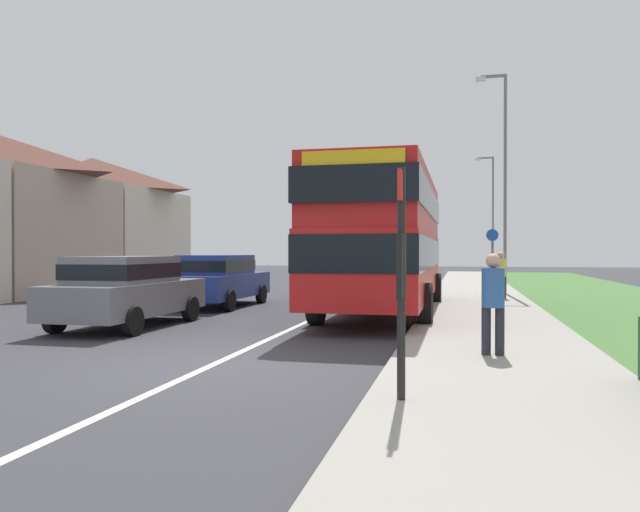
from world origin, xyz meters
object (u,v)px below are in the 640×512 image
double_decker_bus (385,235)px  pedestrian_at_stop (493,299)px  parked_car_grey (126,288)px  cycle_route_sign (492,259)px  street_lamp_far (491,209)px  bus_stop_sign (401,267)px  pedestrian_walking_away (501,273)px  street_lamp_mid (503,171)px  parked_car_blue (219,278)px

double_decker_bus → pedestrian_at_stop: double_decker_bus is taller
parked_car_grey → pedestrian_at_stop: size_ratio=2.57×
cycle_route_sign → street_lamp_far: (0.71, 16.05, 2.93)m
bus_stop_sign → street_lamp_far: (2.44, 32.78, 2.82)m
pedestrian_walking_away → street_lamp_mid: bearing=85.3°
pedestrian_at_stop → pedestrian_walking_away: bearing=85.9°
parked_car_blue → bus_stop_sign: bus_stop_sign is taller
parked_car_grey → cycle_route_sign: 13.92m
bus_stop_sign → street_lamp_mid: 17.54m
bus_stop_sign → cycle_route_sign: bearing=84.1°
pedestrian_at_stop → pedestrian_walking_away: size_ratio=1.00×
double_decker_bus → cycle_route_sign: double_decker_bus is taller
parked_car_grey → pedestrian_walking_away: bearing=45.9°
cycle_route_sign → street_lamp_mid: (0.39, 0.38, 3.30)m
pedestrian_walking_away → bus_stop_sign: bus_stop_sign is taller
pedestrian_at_stop → cycle_route_sign: cycle_route_sign is taller
double_decker_bus → pedestrian_at_stop: (2.50, -6.79, -1.17)m
double_decker_bus → pedestrian_walking_away: 5.84m
double_decker_bus → parked_car_grey: double_decker_bus is taller
parked_car_blue → pedestrian_walking_away: (8.54, 3.74, 0.10)m
parked_car_blue → pedestrian_at_stop: (7.72, -7.72, 0.10)m
parked_car_blue → cycle_route_sign: cycle_route_sign is taller
double_decker_bus → pedestrian_at_stop: bearing=-69.8°
double_decker_bus → parked_car_blue: bearing=169.9°
parked_car_grey → parked_car_blue: parked_car_grey is taller
parked_car_blue → pedestrian_at_stop: 10.92m
street_lamp_mid → street_lamp_far: 15.68m
double_decker_bus → parked_car_blue: double_decker_bus is taller
pedestrian_walking_away → parked_car_blue: bearing=-156.4°
double_decker_bus → cycle_route_sign: 7.58m
double_decker_bus → bus_stop_sign: (1.40, -9.87, -0.60)m
bus_stop_sign → street_lamp_far: street_lamp_far is taller
double_decker_bus → cycle_route_sign: size_ratio=4.00×
pedestrian_walking_away → street_lamp_far: street_lamp_far is taller
parked_car_blue → street_lamp_mid: size_ratio=0.54×
pedestrian_at_stop → street_lamp_far: bearing=87.4°
parked_car_blue → street_lamp_far: (9.07, 21.99, 3.48)m
bus_stop_sign → street_lamp_far: bearing=85.7°
parked_car_blue → street_lamp_far: 24.04m
double_decker_bus → bus_stop_sign: 9.98m
pedestrian_walking_away → street_lamp_mid: street_lamp_mid is taller
cycle_route_sign → double_decker_bus: bearing=-114.6°
parked_car_grey → street_lamp_mid: street_lamp_mid is taller
double_decker_bus → parked_car_blue: size_ratio=2.24×
parked_car_blue → pedestrian_at_stop: pedestrian_at_stop is taller
parked_car_grey → street_lamp_far: street_lamp_far is taller
parked_car_grey → double_decker_bus: bearing=38.6°
pedestrian_walking_away → street_lamp_far: bearing=88.3°
pedestrian_at_stop → bus_stop_sign: bus_stop_sign is taller
parked_car_blue → cycle_route_sign: bearing=35.4°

